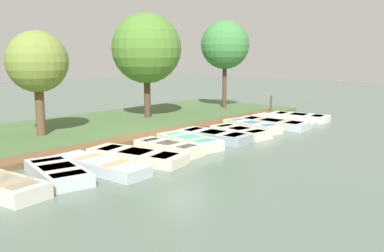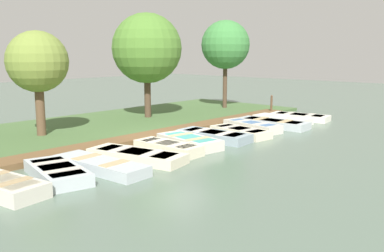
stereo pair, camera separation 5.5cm
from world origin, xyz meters
name	(u,v)px [view 2 (the right image)]	position (x,y,z in m)	size (l,w,h in m)	color
ground_plane	(178,142)	(0.00, 0.00, 0.00)	(80.00, 80.00, 0.00)	#566B5B
shore_bank	(105,126)	(-5.00, 0.00, 0.09)	(8.00, 24.00, 0.17)	#476638
dock_walkway	(154,135)	(-1.46, 0.00, 0.11)	(1.14, 20.07, 0.21)	brown
rowboat_0	(2,186)	(1.05, -7.82, 0.22)	(2.84, 1.48, 0.43)	beige
rowboat_1	(57,172)	(0.90, -6.11, 0.20)	(3.04, 1.85, 0.40)	#B2BCC1
rowboat_2	(100,165)	(1.16, -4.75, 0.18)	(3.58, 1.30, 0.37)	#B2BCC1
rowboat_3	(137,156)	(1.04, -3.15, 0.18)	(3.71, 1.92, 0.36)	beige
rowboat_4	(168,147)	(1.04, -1.62, 0.20)	(2.73, 1.07, 0.41)	beige
rowboat_5	(189,141)	(0.92, -0.32, 0.21)	(2.96, 1.60, 0.43)	beige
rowboat_6	(214,136)	(0.84, 1.31, 0.19)	(3.25, 1.44, 0.39)	#8C9EA8
rowboat_7	(240,132)	(1.12, 2.85, 0.18)	(2.95, 1.47, 0.37)	beige
rowboat_8	(252,126)	(0.75, 4.33, 0.21)	(3.13, 1.50, 0.41)	beige
rowboat_9	(273,123)	(1.01, 5.78, 0.18)	(3.63, 1.34, 0.37)	#B2BCC1
rowboat_10	(282,119)	(0.73, 7.17, 0.18)	(3.02, 1.28, 0.37)	silver
rowboat_11	(300,117)	(0.93, 8.71, 0.17)	(3.24, 1.56, 0.35)	silver
mooring_post_far	(271,105)	(-1.38, 9.52, 0.58)	(0.12, 0.12, 1.16)	brown
park_tree_left	(37,63)	(-4.81, -3.44, 3.26)	(2.57, 2.57, 4.59)	brown
park_tree_center	(147,49)	(-5.20, 3.06, 3.87)	(3.72, 3.72, 5.75)	#4C3828
park_tree_right	(225,45)	(-4.53, 9.05, 4.11)	(3.03, 3.03, 5.64)	#4C3828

